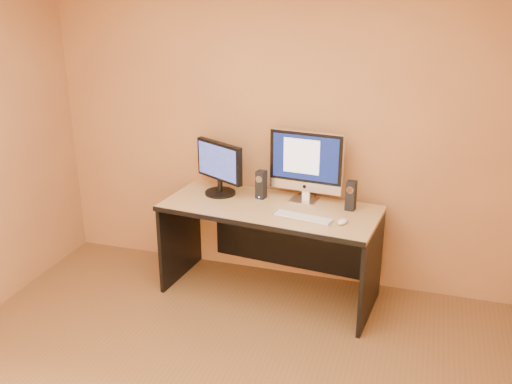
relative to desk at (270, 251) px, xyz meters
The scene contains 10 objects.
walls 1.83m from the desk, 91.54° to the right, with size 4.00×4.00×2.60m, color #AD7C45, non-canonical shape.
desk is the anchor object (origin of this frame).
imac 0.75m from the desk, 41.41° to the left, with size 0.61×0.22×0.59m, color silver, non-canonical shape.
second_monitor 0.80m from the desk, 162.73° to the left, with size 0.51×0.26×0.45m, color black, non-canonical shape.
speaker_left 0.55m from the desk, 127.72° to the left, with size 0.07×0.08×0.23m, color black, non-canonical shape.
speaker_right 0.81m from the desk, 11.19° to the left, with size 0.07×0.08×0.23m, color black, non-canonical shape.
keyboard 0.53m from the desk, 28.40° to the right, with size 0.46×0.12×0.02m, color silver.
mouse 0.75m from the desk, 15.85° to the right, with size 0.06×0.11×0.04m, color white.
cable_a 0.58m from the desk, 44.30° to the left, with size 0.01×0.01×0.23m, color black.
cable_b 0.55m from the desk, 64.03° to the left, with size 0.01×0.01×0.19m, color black.
Camera 1 is at (1.18, -2.46, 2.49)m, focal length 40.00 mm.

